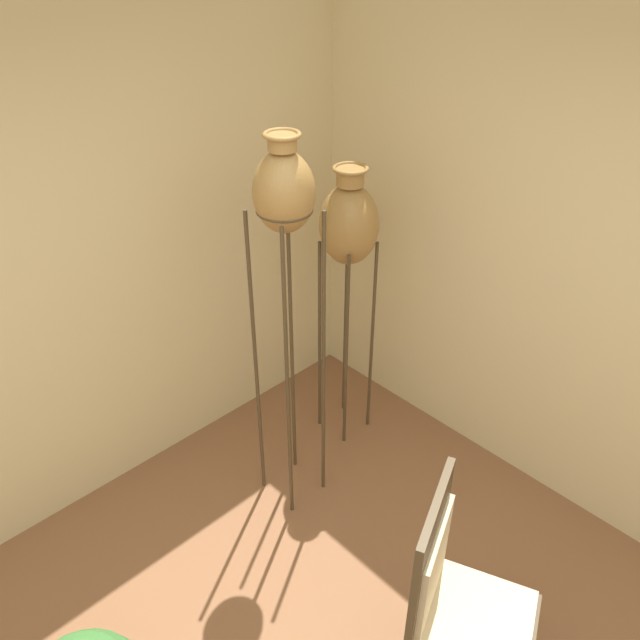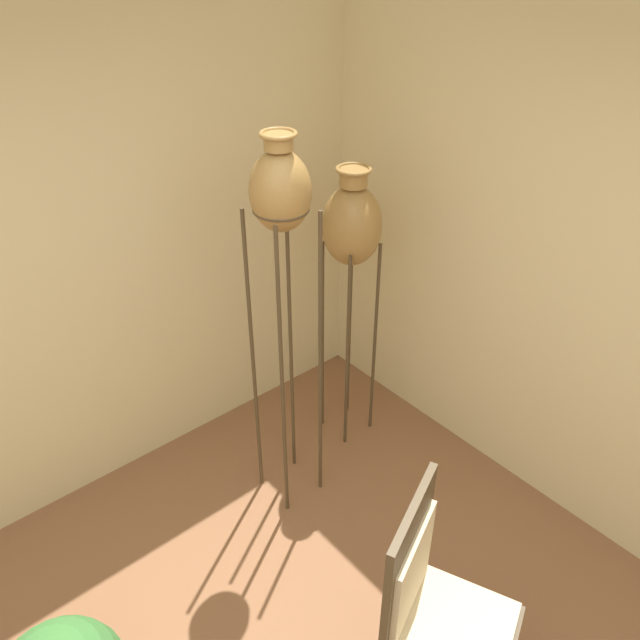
{
  "view_description": "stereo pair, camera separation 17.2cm",
  "coord_description": "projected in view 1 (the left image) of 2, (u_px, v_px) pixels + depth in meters",
  "views": [
    {
      "loc": [
        -0.63,
        -0.62,
        2.84
      ],
      "look_at": [
        1.34,
        1.42,
        1.0
      ],
      "focal_mm": 35.0,
      "sensor_mm": 36.0,
      "label": 1
    },
    {
      "loc": [
        -0.5,
        -0.74,
        2.84
      ],
      "look_at": [
        1.34,
        1.42,
        1.0
      ],
      "focal_mm": 35.0,
      "sensor_mm": 36.0,
      "label": 2
    }
  ],
  "objects": [
    {
      "name": "vase_stand_medium",
      "position": [
        349.0,
        228.0,
        3.38
      ],
      "size": [
        0.33,
        0.33,
        1.76
      ],
      "color": "#473823",
      "rests_on": "ground_plane"
    },
    {
      "name": "chair",
      "position": [
        455.0,
        598.0,
        2.39
      ],
      "size": [
        0.61,
        0.6,
        1.14
      ],
      "rotation": [
        0.0,
        0.0,
        0.4
      ],
      "color": "#473823",
      "rests_on": "ground_plane"
    },
    {
      "name": "vase_stand_tall",
      "position": [
        284.0,
        208.0,
        2.74
      ],
      "size": [
        0.28,
        0.28,
        2.09
      ],
      "color": "#473823",
      "rests_on": "ground_plane"
    }
  ]
}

